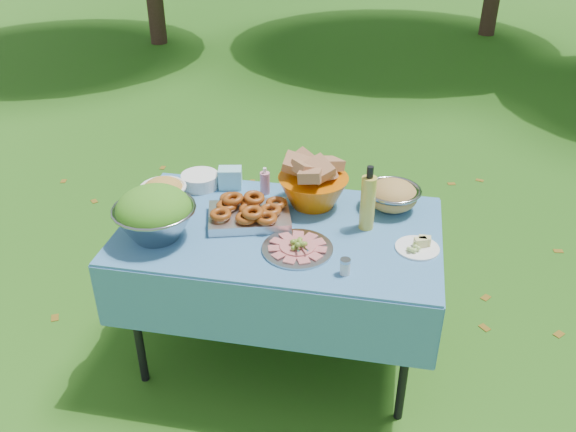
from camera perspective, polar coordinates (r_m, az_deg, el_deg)
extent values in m
plane|color=#113C0B|center=(3.27, -0.70, -12.50)|extent=(80.00, 80.00, 0.00)
cube|color=#78C0E8|center=(3.02, -0.74, -7.27)|extent=(1.46, 0.86, 0.76)
cylinder|color=white|center=(3.17, -8.24, 3.32)|extent=(0.25, 0.25, 0.07)
cube|color=#93E2F0|center=(3.13, -5.43, 3.57)|extent=(0.13, 0.11, 0.11)
cylinder|color=pink|center=(3.06, -2.17, 3.32)|extent=(0.05, 0.05, 0.14)
cube|color=silver|center=(2.84, -3.66, 0.34)|extent=(0.44, 0.36, 0.09)
cylinder|color=#A0A4A8|center=(2.63, 0.90, -2.53)|extent=(0.32, 0.32, 0.07)
cylinder|color=gold|center=(2.75, 7.51, 1.69)|extent=(0.09, 0.09, 0.31)
cylinder|color=white|center=(2.70, 12.05, -2.56)|extent=(0.25, 0.25, 0.05)
cylinder|color=silver|center=(2.50, 5.36, -4.73)|extent=(0.05, 0.05, 0.07)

